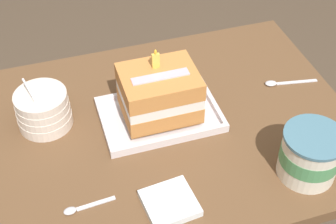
{
  "coord_description": "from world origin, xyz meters",
  "views": [
    {
      "loc": [
        -0.29,
        -0.85,
        1.66
      ],
      "look_at": [
        -0.02,
        0.02,
        0.79
      ],
      "focal_mm": 51.39,
      "sensor_mm": 36.0,
      "label": 1
    }
  ],
  "objects_px": {
    "foil_tray": "(160,116)",
    "serving_spoon_by_bowls": "(278,83)",
    "birthday_cake": "(159,93)",
    "ice_cream_tub": "(310,154)",
    "bowl_stack": "(43,110)",
    "serving_spoon_near_tray": "(78,209)",
    "napkin_pile": "(170,203)"
  },
  "relations": [
    {
      "from": "foil_tray",
      "to": "ice_cream_tub",
      "type": "relative_size",
      "value": 2.19
    },
    {
      "from": "birthday_cake",
      "to": "serving_spoon_near_tray",
      "type": "bearing_deg",
      "value": -138.53
    },
    {
      "from": "serving_spoon_by_bowls",
      "to": "bowl_stack",
      "type": "bearing_deg",
      "value": 176.52
    },
    {
      "from": "serving_spoon_near_tray",
      "to": "serving_spoon_by_bowls",
      "type": "relative_size",
      "value": 0.77
    },
    {
      "from": "foil_tray",
      "to": "ice_cream_tub",
      "type": "xyz_separation_m",
      "value": [
        0.28,
        -0.28,
        0.06
      ]
    },
    {
      "from": "foil_tray",
      "to": "ice_cream_tub",
      "type": "bearing_deg",
      "value": -45.55
    },
    {
      "from": "serving_spoon_by_bowls",
      "to": "napkin_pile",
      "type": "bearing_deg",
      "value": -144.12
    },
    {
      "from": "birthday_cake",
      "to": "ice_cream_tub",
      "type": "bearing_deg",
      "value": -45.56
    },
    {
      "from": "ice_cream_tub",
      "to": "foil_tray",
      "type": "bearing_deg",
      "value": 134.45
    },
    {
      "from": "ice_cream_tub",
      "to": "birthday_cake",
      "type": "bearing_deg",
      "value": 134.44
    },
    {
      "from": "serving_spoon_by_bowls",
      "to": "napkin_pile",
      "type": "xyz_separation_m",
      "value": [
        -0.43,
        -0.31,
        0.0
      ]
    },
    {
      "from": "foil_tray",
      "to": "serving_spoon_by_bowls",
      "type": "distance_m",
      "value": 0.37
    },
    {
      "from": "ice_cream_tub",
      "to": "serving_spoon_by_bowls",
      "type": "distance_m",
      "value": 0.33
    },
    {
      "from": "ice_cream_tub",
      "to": "serving_spoon_near_tray",
      "type": "distance_m",
      "value": 0.54
    },
    {
      "from": "birthday_cake",
      "to": "napkin_pile",
      "type": "height_order",
      "value": "birthday_cake"
    },
    {
      "from": "ice_cream_tub",
      "to": "serving_spoon_by_bowls",
      "type": "height_order",
      "value": "ice_cream_tub"
    },
    {
      "from": "ice_cream_tub",
      "to": "napkin_pile",
      "type": "xyz_separation_m",
      "value": [
        -0.34,
        0.0,
        -0.05
      ]
    },
    {
      "from": "bowl_stack",
      "to": "serving_spoon_near_tray",
      "type": "relative_size",
      "value": 1.26
    },
    {
      "from": "bowl_stack",
      "to": "serving_spoon_near_tray",
      "type": "distance_m",
      "value": 0.3
    },
    {
      "from": "birthday_cake",
      "to": "serving_spoon_near_tray",
      "type": "height_order",
      "value": "birthday_cake"
    },
    {
      "from": "foil_tray",
      "to": "serving_spoon_by_bowls",
      "type": "height_order",
      "value": "foil_tray"
    },
    {
      "from": "foil_tray",
      "to": "serving_spoon_near_tray",
      "type": "distance_m",
      "value": 0.35
    },
    {
      "from": "birthday_cake",
      "to": "napkin_pile",
      "type": "xyz_separation_m",
      "value": [
        -0.06,
        -0.28,
        -0.08
      ]
    },
    {
      "from": "ice_cream_tub",
      "to": "bowl_stack",
      "type": "bearing_deg",
      "value": 148.27
    },
    {
      "from": "ice_cream_tub",
      "to": "serving_spoon_by_bowls",
      "type": "xyz_separation_m",
      "value": [
        0.09,
        0.31,
        -0.06
      ]
    },
    {
      "from": "serving_spoon_near_tray",
      "to": "serving_spoon_by_bowls",
      "type": "height_order",
      "value": "serving_spoon_by_bowls"
    },
    {
      "from": "foil_tray",
      "to": "serving_spoon_near_tray",
      "type": "height_order",
      "value": "foil_tray"
    },
    {
      "from": "serving_spoon_near_tray",
      "to": "napkin_pile",
      "type": "distance_m",
      "value": 0.2
    },
    {
      "from": "foil_tray",
      "to": "bowl_stack",
      "type": "bearing_deg",
      "value": 166.65
    },
    {
      "from": "birthday_cake",
      "to": "ice_cream_tub",
      "type": "height_order",
      "value": "birthday_cake"
    },
    {
      "from": "foil_tray",
      "to": "bowl_stack",
      "type": "height_order",
      "value": "bowl_stack"
    },
    {
      "from": "bowl_stack",
      "to": "ice_cream_tub",
      "type": "bearing_deg",
      "value": -31.73
    }
  ]
}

